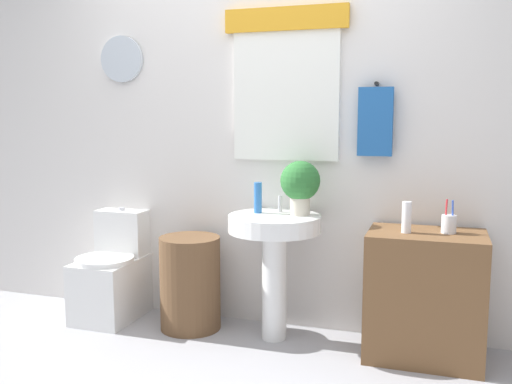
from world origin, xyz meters
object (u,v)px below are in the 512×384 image
pedestal_sink (274,244)px  wooden_cabinet (425,296)px  lotion_bottle (407,217)px  toothbrush_cup (449,224)px  toilet (113,276)px  soap_bottle (258,198)px  potted_plant (300,183)px  laundry_hamper (190,283)px

pedestal_sink → wooden_cabinet: bearing=0.0°
lotion_bottle → toothbrush_cup: 0.23m
toilet → toothbrush_cup: bearing=-0.3°
soap_bottle → wooden_cabinet: bearing=-2.9°
potted_plant → toothbrush_cup: bearing=-2.7°
wooden_cabinet → lotion_bottle: 0.46m
toilet → pedestal_sink: 1.18m
soap_bottle → lotion_bottle: bearing=-5.8°
soap_bottle → potted_plant: (0.26, 0.01, 0.10)m
toilet → lotion_bottle: (1.90, -0.07, 0.52)m
soap_bottle → lotion_bottle: 0.89m
wooden_cabinet → toothbrush_cup: 0.42m
potted_plant → toothbrush_cup: size_ratio=1.75×
laundry_hamper → toothbrush_cup: toothbrush_cup is taller
soap_bottle → toothbrush_cup: soap_bottle is taller
wooden_cabinet → soap_bottle: 1.11m
laundry_hamper → wooden_cabinet: wooden_cabinet is taller
laundry_hamper → soap_bottle: (0.44, 0.05, 0.56)m
lotion_bottle → toothbrush_cup: size_ratio=0.93×
pedestal_sink → potted_plant: (0.14, 0.06, 0.36)m
toilet → wooden_cabinet: toilet is taller
toilet → lotion_bottle: size_ratio=4.22×
toilet → laundry_hamper: size_ratio=1.23×
soap_bottle → toothbrush_cup: 1.11m
pedestal_sink → potted_plant: bearing=23.2°
lotion_bottle → pedestal_sink: bearing=177.0°
lotion_bottle → toothbrush_cup: toothbrush_cup is taller
toilet → soap_bottle: size_ratio=3.89×
potted_plant → pedestal_sink: bearing=-156.8°
potted_plant → toothbrush_cup: 0.86m
pedestal_sink → lotion_bottle: lotion_bottle is taller
potted_plant → lotion_bottle: (0.62, -0.10, -0.15)m
toilet → laundry_hamper: toilet is taller
potted_plant → lotion_bottle: potted_plant is taller
laundry_hamper → potted_plant: size_ratio=1.84×
pedestal_sink → toothbrush_cup: 1.00m
pedestal_sink → soap_bottle: (-0.12, 0.05, 0.27)m
laundry_hamper → potted_plant: 0.96m
toilet → toothbrush_cup: (2.12, -0.01, 0.49)m
pedestal_sink → toothbrush_cup: toothbrush_cup is taller
wooden_cabinet → pedestal_sink: bearing=-180.0°
wooden_cabinet → lotion_bottle: bearing=-160.1°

